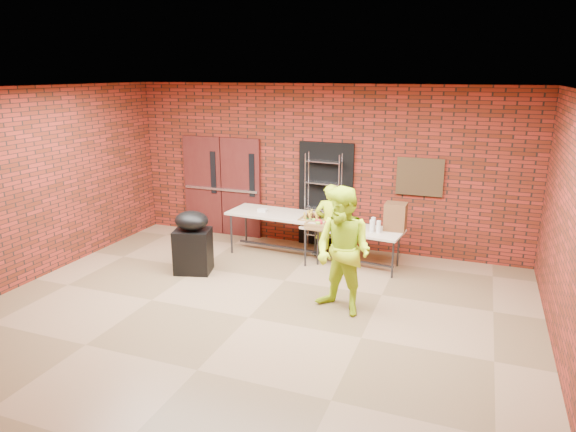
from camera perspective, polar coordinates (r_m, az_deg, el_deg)
The scene contains 19 objects.
room at distance 6.98m, azimuth -4.68°, elevation 0.62°, with size 8.08×7.08×3.28m.
double_doors at distance 11.05m, azimuth -7.34°, elevation 3.29°, with size 1.78×0.12×2.10m.
dark_doorway at distance 10.22m, azimuth 4.19°, elevation 2.33°, with size 1.10×0.06×2.10m, color black.
bronze_plaque at distance 9.76m, azimuth 14.44°, elevation 4.24°, with size 0.85×0.04×0.70m, color #3B2817.
wire_rack at distance 10.11m, azimuth 3.90°, elevation 1.63°, with size 0.70×0.23×1.90m, color #B7B7BF, non-canonical shape.
table_left at distance 9.81m, azimuth -0.93°, elevation -0.05°, with size 2.02×0.95×0.81m.
table_right at distance 9.23m, azimuth 7.17°, elevation -1.69°, with size 1.84×0.93×0.73m.
basket_bananas at distance 9.39m, azimuth 2.66°, elevation -0.52°, with size 0.43×0.34×0.13m.
basket_oranges at distance 9.31m, azimuth 5.86°, elevation -0.76°, with size 0.41×0.32×0.13m.
basket_apples at distance 9.17m, azimuth 3.43°, elevation -0.94°, with size 0.44×0.34×0.14m.
muffin_tray at distance 9.48m, azimuth 2.94°, elevation 0.04°, with size 0.36×0.36×0.09m.
napkin_box at distance 9.90m, azimuth -2.87°, elevation 0.65°, with size 0.17×0.11×0.06m, color silver.
coffee_dispenser at distance 9.17m, azimuth 11.85°, elevation -0.06°, with size 0.37×0.33×0.48m, color brown.
cup_stack_front at distance 8.99m, azimuth 9.29°, elevation -1.12°, with size 0.07×0.07×0.22m, color silver.
cup_stack_mid at distance 8.97m, azimuth 10.02°, elevation -1.20°, with size 0.07×0.07×0.22m, color silver.
cup_stack_back at distance 9.12m, azimuth 9.45°, elevation -0.85°, with size 0.08×0.08×0.23m, color silver.
covered_grill at distance 9.10m, azimuth -10.55°, elevation -2.85°, with size 0.72×0.65×1.11m.
volunteer_woman at distance 9.32m, azimuth 4.69°, elevation -0.93°, with size 0.55×0.36×1.50m, color #BBE319.
volunteer_man at distance 7.39m, azimuth 6.15°, elevation -3.94°, with size 0.91×0.71×1.87m, color #BBE319.
Camera 1 is at (2.90, -6.08, 3.42)m, focal length 32.00 mm.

